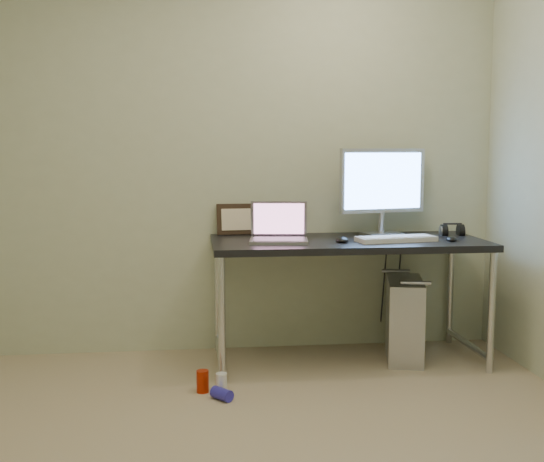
% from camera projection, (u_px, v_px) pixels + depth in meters
% --- Properties ---
extents(wall_back, '(3.50, 0.02, 2.50)m').
position_uv_depth(wall_back, '(223.00, 155.00, 4.29)').
color(wall_back, beige).
rests_on(wall_back, ground).
extents(desk, '(1.63, 0.71, 0.75)m').
position_uv_depth(desk, '(348.00, 252.00, 4.09)').
color(desk, black).
rests_on(desk, ground).
extents(tower_computer, '(0.31, 0.51, 0.53)m').
position_uv_depth(tower_computer, '(404.00, 319.00, 4.20)').
color(tower_computer, '#AAAAAF').
rests_on(tower_computer, ground).
extents(cable_a, '(0.01, 0.16, 0.69)m').
position_uv_depth(cable_a, '(384.00, 286.00, 4.47)').
color(cable_a, black).
rests_on(cable_a, ground).
extents(cable_b, '(0.02, 0.11, 0.71)m').
position_uv_depth(cable_b, '(398.00, 289.00, 4.46)').
color(cable_b, black).
rests_on(cable_b, ground).
extents(can_red, '(0.08, 0.08, 0.12)m').
position_uv_depth(can_red, '(203.00, 381.00, 3.63)').
color(can_red, '#AB1F05').
rests_on(can_red, ground).
extents(can_white, '(0.06, 0.06, 0.11)m').
position_uv_depth(can_white, '(221.00, 383.00, 3.61)').
color(can_white, white).
rests_on(can_white, ground).
extents(can_blue, '(0.12, 0.13, 0.06)m').
position_uv_depth(can_blue, '(222.00, 394.00, 3.52)').
color(can_blue, '#302AC0').
rests_on(can_blue, ground).
extents(laptop, '(0.37, 0.32, 0.23)m').
position_uv_depth(laptop, '(279.00, 232.00, 4.01)').
color(laptop, '#ADADB3').
rests_on(laptop, desk).
extents(monitor, '(0.57, 0.22, 0.54)m').
position_uv_depth(monitor, '(383.00, 185.00, 4.27)').
color(monitor, '#ADADB3').
rests_on(monitor, desk).
extents(keyboard, '(0.49, 0.23, 0.03)m').
position_uv_depth(keyboard, '(396.00, 239.00, 4.01)').
color(keyboard, white).
rests_on(keyboard, desk).
extents(mouse_right, '(0.08, 0.11, 0.03)m').
position_uv_depth(mouse_right, '(452.00, 238.00, 4.02)').
color(mouse_right, black).
rests_on(mouse_right, desk).
extents(mouse_left, '(0.10, 0.14, 0.04)m').
position_uv_depth(mouse_left, '(342.00, 239.00, 3.97)').
color(mouse_left, black).
rests_on(mouse_left, desk).
extents(headphones, '(0.15, 0.09, 0.10)m').
position_uv_depth(headphones, '(452.00, 231.00, 4.29)').
color(headphones, black).
rests_on(headphones, desk).
extents(picture_frame, '(0.25, 0.08, 0.20)m').
position_uv_depth(picture_frame, '(236.00, 219.00, 4.32)').
color(picture_frame, black).
rests_on(picture_frame, desk).
extents(webcam, '(0.04, 0.03, 0.12)m').
position_uv_depth(webcam, '(275.00, 221.00, 4.29)').
color(webcam, silver).
rests_on(webcam, desk).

